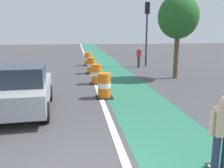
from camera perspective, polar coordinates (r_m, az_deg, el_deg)
name	(u,v)px	position (r m, az deg, el deg)	size (l,w,h in m)	color
bike_lane_strip	(113,73)	(17.12, 0.22, 2.66)	(2.50, 80.00, 0.01)	#286B51
lane_divider_stripe	(92,73)	(16.97, -4.80, 2.53)	(0.20, 80.00, 0.01)	silver
skateboarder_on_lane	(223,135)	(5.28, 24.43, -10.70)	(0.57, 0.81, 1.69)	black
parked_sedan_nearest	(22,90)	(9.24, -20.23, -1.23)	(2.10, 4.20, 1.70)	#9EA0A5
traffic_barrel_front	(104,86)	(10.61, -1.82, -0.44)	(0.73, 0.73, 1.09)	orange
traffic_barrel_mid	(97,74)	(13.47, -3.62, 2.27)	(0.73, 0.73, 1.09)	orange
traffic_barrel_back	(91,66)	(16.83, -4.86, 4.27)	(0.73, 0.73, 1.09)	orange
traffic_barrel_far	(88,59)	(20.73, -5.68, 5.77)	(0.73, 0.73, 1.09)	orange
traffic_light_corner	(147,23)	(20.43, 8.17, 13.95)	(0.41, 0.32, 5.10)	#2D2D2D
pedestrian_crossing	(139,57)	(19.60, 6.28, 6.35)	(0.34, 0.20, 1.61)	#33333D
street_tree_sidewalk	(178,17)	(15.45, 15.22, 14.84)	(2.40, 2.40, 5.00)	brown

